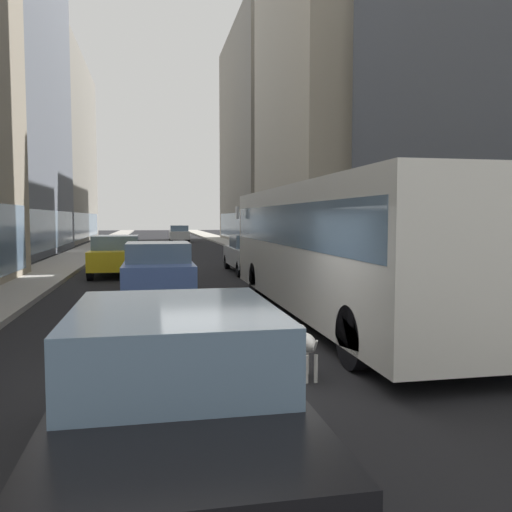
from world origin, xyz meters
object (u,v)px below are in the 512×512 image
Objects in this scene: car_black_suv at (175,396)px; car_white_van at (179,234)px; car_silver_sedan at (252,253)px; dalmatian_dog at (306,343)px; car_yellow_taxi at (117,255)px; car_blue_hatchback at (158,269)px; transit_bus at (334,242)px.

car_black_suv is 46.72m from car_white_van.
car_silver_sedan is 14.86m from dalmatian_dog.
car_white_van is 4.26× the size of dalmatian_dog.
car_yellow_taxi is 29.17m from car_white_van.
car_blue_hatchback is 0.92× the size of car_yellow_taxi.
car_silver_sedan reaches higher than dalmatian_dog.
dalmatian_dog is (3.61, -14.89, -0.31)m from car_yellow_taxi.
car_black_suv is 1.05× the size of car_blue_hatchback.
car_silver_sedan is 29.11m from car_white_van.
car_silver_sedan is 5.60m from car_yellow_taxi.
car_white_van is 43.79m from dalmatian_dog.
car_blue_hatchback is 8.62m from dalmatian_dog.
car_white_van is (-1.60, 39.40, -0.96)m from transit_bus.
car_yellow_taxi is 1.14× the size of car_white_van.
transit_bus is at bearing -44.92° from car_blue_hatchback.
transit_bus is 2.65× the size of car_silver_sedan.
car_silver_sedan is 0.96× the size of car_black_suv.
transit_bus is at bearing 65.59° from dalmatian_dog.
car_yellow_taxi reaches higher than dalmatian_dog.
car_silver_sedan is 7.50m from car_blue_hatchback.
dalmatian_dog is (-1.99, -14.72, -0.31)m from car_silver_sedan.
car_yellow_taxi is (-1.60, 17.76, 0.00)m from car_black_suv.
car_white_van reaches higher than dalmatian_dog.
car_blue_hatchback is (-0.00, 11.25, 0.00)m from car_black_suv.
transit_bus is at bearing -90.00° from car_silver_sedan.
dalmatian_dog is at bearing -90.51° from car_white_van.
car_blue_hatchback is at bearing 103.51° from dalmatian_dog.
car_blue_hatchback is at bearing 135.08° from transit_bus.
car_black_suv is 4.69× the size of dalmatian_dog.
car_black_suv is at bearing -92.94° from car_white_van.
transit_bus reaches higher than car_black_suv.
dalmatian_dog is at bearing -114.41° from transit_bus.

